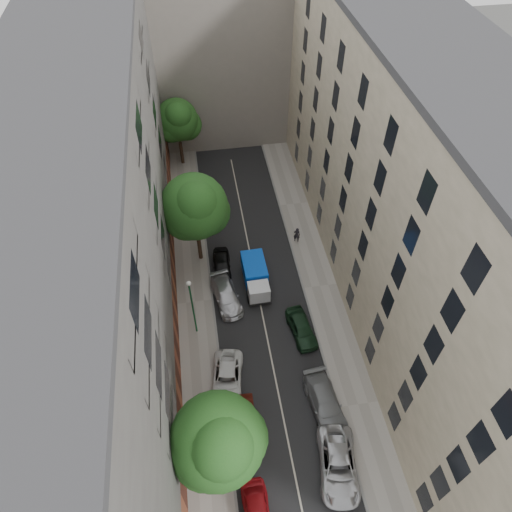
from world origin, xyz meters
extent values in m
plane|color=#4C4C49|center=(0.00, 0.00, 0.00)|extent=(120.00, 120.00, 0.00)
cube|color=black|center=(0.00, 0.00, 0.01)|extent=(8.00, 44.00, 0.02)
cube|color=gray|center=(-5.50, 0.00, 0.07)|extent=(3.00, 44.00, 0.15)
cube|color=gray|center=(5.50, 0.00, 0.07)|extent=(3.00, 44.00, 0.15)
cube|color=#504D4B|center=(-11.00, 0.00, 10.00)|extent=(8.00, 44.00, 20.00)
cube|color=#C1B196|center=(11.00, 0.00, 10.00)|extent=(8.00, 44.00, 20.00)
cube|color=slate|center=(0.00, 28.00, 9.00)|extent=(18.00, 12.00, 18.00)
cube|color=black|center=(-0.09, 1.00, 0.48)|extent=(1.94, 4.79, 0.26)
cube|color=#B0B3B5|center=(-0.09, -0.68, 1.28)|extent=(1.79, 1.44, 1.50)
cube|color=blue|center=(-0.09, 1.79, 1.41)|extent=(2.00, 3.21, 1.59)
cylinder|color=black|center=(-0.92, -0.68, 0.37)|extent=(0.25, 0.74, 0.74)
cylinder|color=black|center=(0.75, -0.68, 0.37)|extent=(0.25, 0.74, 0.74)
cylinder|color=black|center=(-0.92, 2.41, 0.37)|extent=(0.25, 0.74, 0.74)
cylinder|color=black|center=(0.75, 2.41, 0.37)|extent=(0.25, 0.74, 0.74)
imported|color=#4B160F|center=(-2.80, -11.40, 0.70)|extent=(1.67, 4.31, 1.40)
imported|color=silver|center=(-3.60, -7.80, 0.66)|extent=(2.97, 5.06, 1.32)
imported|color=#B6B6BB|center=(-2.80, -0.20, 0.69)|extent=(2.72, 5.00, 1.37)
imported|color=black|center=(-2.80, 3.40, 0.66)|extent=(1.74, 3.95, 1.32)
imported|color=black|center=(-3.09, 11.00, 0.64)|extent=(1.95, 4.03, 1.27)
imported|color=silver|center=(2.80, -15.00, 0.73)|extent=(3.24, 5.58, 1.46)
imported|color=slate|center=(3.05, -10.80, 0.73)|extent=(2.52, 5.19, 1.45)
imported|color=black|center=(2.80, -4.38, 0.71)|extent=(2.19, 4.32, 1.41)
cylinder|color=#382619|center=(-4.60, -14.39, 1.74)|extent=(0.36, 0.36, 3.17)
cylinder|color=#382619|center=(-4.60, -14.39, 4.45)|extent=(0.24, 0.24, 2.27)
sphere|color=#194B19|center=(-4.60, -14.39, 6.67)|extent=(5.30, 5.30, 5.30)
sphere|color=#194B19|center=(-3.70, -13.99, 5.59)|extent=(3.97, 3.97, 3.97)
sphere|color=#194B19|center=(-5.30, -14.89, 6.04)|extent=(3.71, 3.71, 3.71)
sphere|color=#194B19|center=(-4.40, -15.19, 7.85)|extent=(3.44, 3.44, 3.44)
cylinder|color=#382619|center=(-4.60, 5.00, 1.68)|extent=(0.36, 0.36, 3.06)
cylinder|color=#382619|center=(-4.60, 5.00, 4.30)|extent=(0.24, 0.24, 2.19)
sphere|color=#194B19|center=(-4.60, 5.00, 6.45)|extent=(5.66, 5.66, 5.66)
sphere|color=#194B19|center=(-3.70, 5.40, 5.40)|extent=(4.25, 4.25, 4.25)
sphere|color=#194B19|center=(-5.30, 4.50, 5.83)|extent=(3.97, 3.97, 3.97)
sphere|color=#194B19|center=(-4.40, 4.20, 7.58)|extent=(3.68, 3.68, 3.68)
cylinder|color=#382619|center=(-5.52, 19.92, 1.48)|extent=(0.36, 0.36, 2.67)
cylinder|color=#382619|center=(-5.52, 19.92, 3.77)|extent=(0.24, 0.24, 1.90)
sphere|color=#194B19|center=(-5.52, 19.92, 5.64)|extent=(4.49, 4.49, 4.49)
sphere|color=#194B19|center=(-4.62, 20.32, 4.72)|extent=(3.37, 3.37, 3.37)
sphere|color=#194B19|center=(-6.22, 19.42, 5.10)|extent=(3.14, 3.14, 3.14)
sphere|color=#194B19|center=(-5.32, 19.12, 6.63)|extent=(2.92, 2.92, 2.92)
cylinder|color=#1A5C32|center=(-5.54, -2.96, 3.17)|extent=(0.14, 0.14, 6.05)
sphere|color=silver|center=(-5.54, -2.96, 6.30)|extent=(0.36, 0.36, 0.36)
imported|color=black|center=(4.61, 5.71, 0.99)|extent=(0.72, 0.61, 1.67)
camera|label=1|loc=(-3.96, -23.73, 31.69)|focal=32.00mm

